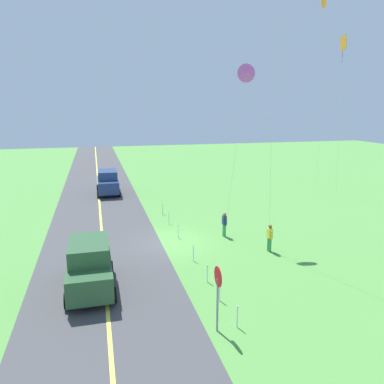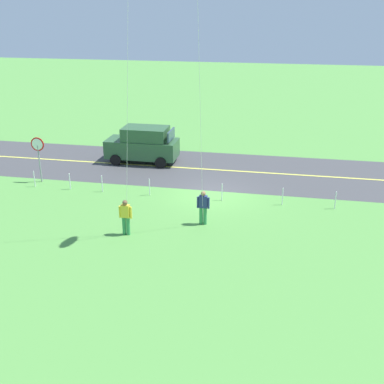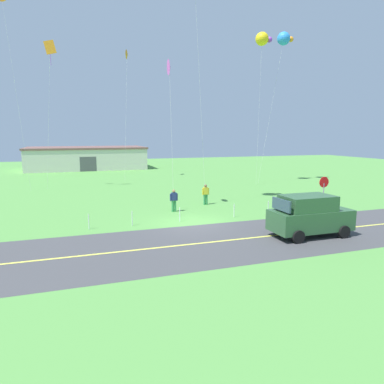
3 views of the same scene
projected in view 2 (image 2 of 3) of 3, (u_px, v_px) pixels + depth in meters
The scene contains 14 objects.
ground_plane at pixel (211, 195), 25.11m from camera, with size 120.00×120.00×0.10m, color #549342.
asphalt_road at pixel (222, 170), 28.75m from camera, with size 120.00×7.00×0.00m, color #424244.
road_centre_stripe at pixel (222, 170), 28.74m from camera, with size 120.00×0.16×0.00m, color #E5E04C.
car_suv_foreground at pixel (143, 144), 29.81m from camera, with size 4.40×2.12×2.24m.
stop_sign at pixel (38, 151), 26.24m from camera, with size 0.76×0.08×2.56m.
person_adult_near at pixel (126, 216), 20.45m from camera, with size 0.58×0.22×1.60m.
person_adult_companion at pixel (203, 206), 21.42m from camera, with size 0.58×0.22×1.60m.
fence_post_0 at pixel (335, 200), 23.19m from camera, with size 0.05×0.05×0.90m, color silver.
fence_post_1 at pixel (283, 196), 23.64m from camera, with size 0.05×0.05×0.90m, color silver.
fence_post_2 at pixel (222, 192), 24.18m from camera, with size 0.05×0.05×0.90m, color silver.
fence_post_3 at pixel (149, 187), 24.85m from camera, with size 0.05×0.05×0.90m, color silver.
fence_post_4 at pixel (102, 184), 25.31m from camera, with size 0.05×0.05×0.90m, color silver.
fence_post_5 at pixel (70, 181), 25.63m from camera, with size 0.05×0.05×0.90m, color silver.
fence_post_6 at pixel (34, 179), 26.00m from camera, with size 0.05×0.05×0.90m, color silver.
Camera 2 is at (-3.45, 23.06, 9.32)m, focal length 44.90 mm.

